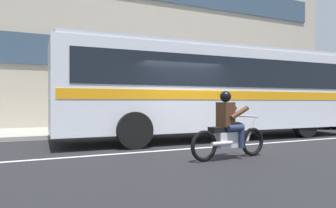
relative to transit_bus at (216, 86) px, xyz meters
The scene contains 6 objects.
ground_plane 2.95m from the transit_bus, 148.32° to the right, with size 60.00×60.00×0.00m, color black.
sidewalk_curb 4.72m from the transit_bus, 116.34° to the left, with size 28.00×3.80×0.15m, color #A39E93.
lane_center_stripe 3.24m from the transit_bus, 137.16° to the right, with size 26.60×0.14×0.01m, color silver.
office_building_facade 7.34m from the transit_bus, 107.34° to the left, with size 28.00×0.89×10.61m.
transit_bus is the anchor object (origin of this frame).
motorcycle_with_rider 4.19m from the transit_bus, 119.47° to the right, with size 2.14×0.64×1.56m.
Camera 1 is at (-4.24, -8.09, 1.31)m, focal length 32.56 mm.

